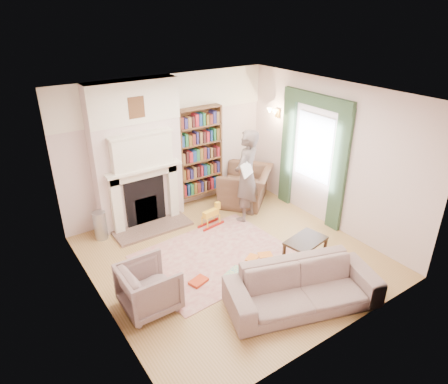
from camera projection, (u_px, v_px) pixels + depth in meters
floor at (232, 256)px, 6.98m from camera, size 4.50×4.50×0.00m
ceiling at (234, 96)px, 5.77m from camera, size 4.50×4.50×0.00m
wall_back at (168, 145)px, 8.05m from camera, size 4.50×0.00×4.50m
wall_front at (343, 249)px, 4.70m from camera, size 4.50×0.00×4.50m
wall_left at (93, 223)px, 5.23m from camera, size 0.00×4.50×4.50m
wall_right at (330, 156)px, 7.51m from camera, size 0.00×4.50×4.50m
fireplace at (138, 156)px, 7.52m from camera, size 1.70×0.58×2.80m
bookcase at (199, 152)px, 8.38m from camera, size 1.00×0.24×1.85m
window at (314, 147)px, 7.78m from camera, size 0.02×0.90×1.30m
curtain_left at (339, 171)px, 7.35m from camera, size 0.07×0.32×2.40m
curtain_right at (288, 150)px, 8.40m from camera, size 0.07×0.32×2.40m
pelmet at (317, 100)px, 7.36m from camera, size 0.09×1.70×0.24m
wall_sconce at (271, 114)px, 8.30m from camera, size 0.20×0.24×0.24m
rug at (215, 256)px, 6.97m from camera, size 2.62×2.08×0.01m
armchair_reading at (246, 186)px, 8.72m from camera, size 1.55×1.53×0.76m
armchair_left at (149, 287)px, 5.68m from camera, size 0.78×0.76×0.71m
sofa at (303, 287)px, 5.74m from camera, size 2.35×1.50×0.64m
man_reading at (246, 176)px, 7.80m from camera, size 0.82×0.72×1.88m
newspaper at (247, 169)px, 7.47m from camera, size 0.38×0.27×0.26m
coffee_table at (305, 251)px, 6.73m from camera, size 0.77×0.58×0.45m
paraffin_heater at (100, 225)px, 7.40m from camera, size 0.29×0.29×0.55m
rocking_horse at (211, 216)px, 7.82m from camera, size 0.55×0.28×0.46m
board_game at (239, 276)px, 6.45m from camera, size 0.51×0.51×0.03m
game_box_lid at (199, 281)px, 6.30m from camera, size 0.33×0.27×0.05m
comic_annuals at (254, 261)px, 6.81m from camera, size 0.88×0.52×0.02m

